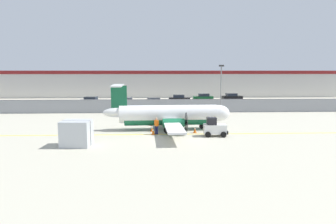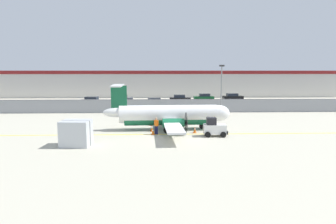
{
  "view_description": "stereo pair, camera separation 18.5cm",
  "coord_description": "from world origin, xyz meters",
  "px_view_note": "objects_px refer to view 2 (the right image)",
  "views": [
    {
      "loc": [
        -1.81,
        -27.85,
        6.38
      ],
      "look_at": [
        -0.42,
        5.61,
        1.8
      ],
      "focal_mm": 32.0,
      "sensor_mm": 36.0,
      "label": 1
    },
    {
      "loc": [
        -1.63,
        -27.85,
        6.38
      ],
      "look_at": [
        -0.42,
        5.61,
        1.8
      ],
      "focal_mm": 32.0,
      "sensor_mm": 36.0,
      "label": 2
    }
  ],
  "objects_px": {
    "commuter_airplane": "(171,115)",
    "traffic_cone_far_right": "(153,131)",
    "baggage_tug": "(214,128)",
    "parked_car_4": "(204,97)",
    "parked_car_5": "(233,97)",
    "parked_car_2": "(153,103)",
    "parked_car_1": "(122,99)",
    "apron_light_pole": "(221,86)",
    "traffic_cone_near_left": "(195,130)",
    "cargo_container": "(76,133)",
    "parked_car_0": "(91,101)",
    "parked_car_3": "(180,99)",
    "ground_crew_worker": "(156,125)",
    "traffic_cone_far_left": "(151,123)",
    "traffic_cone_near_right": "(152,129)"
  },
  "relations": [
    {
      "from": "traffic_cone_near_left",
      "to": "traffic_cone_far_left",
      "type": "height_order",
      "value": "same"
    },
    {
      "from": "parked_car_4",
      "to": "parked_car_3",
      "type": "bearing_deg",
      "value": 28.83
    },
    {
      "from": "parked_car_4",
      "to": "traffic_cone_far_right",
      "type": "bearing_deg",
      "value": 72.67
    },
    {
      "from": "traffic_cone_near_left",
      "to": "parked_car_0",
      "type": "bearing_deg",
      "value": 122.69
    },
    {
      "from": "parked_car_2",
      "to": "parked_car_4",
      "type": "xyz_separation_m",
      "value": [
        10.5,
        9.99,
        0.0
      ]
    },
    {
      "from": "traffic_cone_far_left",
      "to": "parked_car_3",
      "type": "xyz_separation_m",
      "value": [
        5.35,
        24.59,
        0.58
      ]
    },
    {
      "from": "parked_car_1",
      "to": "parked_car_2",
      "type": "height_order",
      "value": "same"
    },
    {
      "from": "parked_car_4",
      "to": "traffic_cone_near_left",
      "type": "bearing_deg",
      "value": 79.65
    },
    {
      "from": "cargo_container",
      "to": "parked_car_5",
      "type": "xyz_separation_m",
      "value": [
        23.09,
        37.63,
        -0.21
      ]
    },
    {
      "from": "parked_car_0",
      "to": "apron_light_pole",
      "type": "relative_size",
      "value": 0.6
    },
    {
      "from": "parked_car_1",
      "to": "apron_light_pole",
      "type": "relative_size",
      "value": 0.6
    },
    {
      "from": "commuter_airplane",
      "to": "parked_car_1",
      "type": "bearing_deg",
      "value": 104.63
    },
    {
      "from": "ground_crew_worker",
      "to": "parked_car_2",
      "type": "height_order",
      "value": "same"
    },
    {
      "from": "baggage_tug",
      "to": "parked_car_5",
      "type": "relative_size",
      "value": 0.55
    },
    {
      "from": "ground_crew_worker",
      "to": "commuter_airplane",
      "type": "bearing_deg",
      "value": -176.06
    },
    {
      "from": "parked_car_4",
      "to": "parked_car_1",
      "type": "bearing_deg",
      "value": 6.97
    },
    {
      "from": "commuter_airplane",
      "to": "traffic_cone_near_left",
      "type": "distance_m",
      "value": 3.41
    },
    {
      "from": "commuter_airplane",
      "to": "parked_car_2",
      "type": "height_order",
      "value": "commuter_airplane"
    },
    {
      "from": "baggage_tug",
      "to": "cargo_container",
      "type": "height_order",
      "value": "cargo_container"
    },
    {
      "from": "parked_car_3",
      "to": "parked_car_4",
      "type": "relative_size",
      "value": 1.02
    },
    {
      "from": "traffic_cone_near_left",
      "to": "parked_car_4",
      "type": "distance_m",
      "value": 32.54
    },
    {
      "from": "cargo_container",
      "to": "parked_car_0",
      "type": "xyz_separation_m",
      "value": [
        -5.28,
        30.18,
        -0.21
      ]
    },
    {
      "from": "ground_crew_worker",
      "to": "apron_light_pole",
      "type": "bearing_deg",
      "value": 179.5
    },
    {
      "from": "cargo_container",
      "to": "parked_car_5",
      "type": "bearing_deg",
      "value": 62.59
    },
    {
      "from": "parked_car_2",
      "to": "apron_light_pole",
      "type": "height_order",
      "value": "apron_light_pole"
    },
    {
      "from": "cargo_container",
      "to": "parked_car_4",
      "type": "relative_size",
      "value": 0.6
    },
    {
      "from": "baggage_tug",
      "to": "apron_light_pole",
      "type": "distance_m",
      "value": 14.79
    },
    {
      "from": "parked_car_2",
      "to": "parked_car_4",
      "type": "relative_size",
      "value": 1.03
    },
    {
      "from": "baggage_tug",
      "to": "parked_car_4",
      "type": "bearing_deg",
      "value": 85.52
    },
    {
      "from": "commuter_airplane",
      "to": "baggage_tug",
      "type": "relative_size",
      "value": 6.75
    },
    {
      "from": "commuter_airplane",
      "to": "traffic_cone_far_right",
      "type": "height_order",
      "value": "commuter_airplane"
    },
    {
      "from": "parked_car_1",
      "to": "parked_car_3",
      "type": "bearing_deg",
      "value": -9.55
    },
    {
      "from": "parked_car_1",
      "to": "parked_car_3",
      "type": "distance_m",
      "value": 11.63
    },
    {
      "from": "traffic_cone_far_right",
      "to": "commuter_airplane",
      "type": "bearing_deg",
      "value": 54.18
    },
    {
      "from": "commuter_airplane",
      "to": "parked_car_2",
      "type": "bearing_deg",
      "value": 93.79
    },
    {
      "from": "commuter_airplane",
      "to": "traffic_cone_far_right",
      "type": "xyz_separation_m",
      "value": [
        -1.91,
        -2.64,
        -1.29
      ]
    },
    {
      "from": "parked_car_4",
      "to": "ground_crew_worker",
      "type": "bearing_deg",
      "value": 73.17
    },
    {
      "from": "baggage_tug",
      "to": "parked_car_5",
      "type": "height_order",
      "value": "baggage_tug"
    },
    {
      "from": "parked_car_0",
      "to": "parked_car_2",
      "type": "height_order",
      "value": "same"
    },
    {
      "from": "traffic_cone_near_left",
      "to": "cargo_container",
      "type": "bearing_deg",
      "value": -155.24
    },
    {
      "from": "traffic_cone_far_left",
      "to": "parked_car_0",
      "type": "bearing_deg",
      "value": 119.0
    },
    {
      "from": "cargo_container",
      "to": "parked_car_3",
      "type": "relative_size",
      "value": 0.59
    },
    {
      "from": "parked_car_3",
      "to": "parked_car_5",
      "type": "bearing_deg",
      "value": 20.04
    },
    {
      "from": "ground_crew_worker",
      "to": "parked_car_3",
      "type": "xyz_separation_m",
      "value": [
        4.65,
        29.63,
        -0.06
      ]
    },
    {
      "from": "cargo_container",
      "to": "parked_car_5",
      "type": "relative_size",
      "value": 0.59
    },
    {
      "from": "traffic_cone_near_left",
      "to": "parked_car_2",
      "type": "bearing_deg",
      "value": 101.73
    },
    {
      "from": "parked_car_3",
      "to": "parked_car_5",
      "type": "xyz_separation_m",
      "value": [
        11.56,
        3.51,
        0.0
      ]
    },
    {
      "from": "cargo_container",
      "to": "traffic_cone_far_left",
      "type": "bearing_deg",
      "value": 61.19
    },
    {
      "from": "traffic_cone_near_right",
      "to": "parked_car_3",
      "type": "bearing_deg",
      "value": 79.65
    },
    {
      "from": "parked_car_0",
      "to": "traffic_cone_near_left",
      "type": "bearing_deg",
      "value": 129.44
    }
  ]
}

